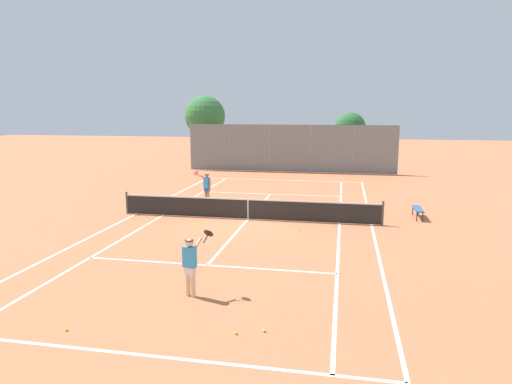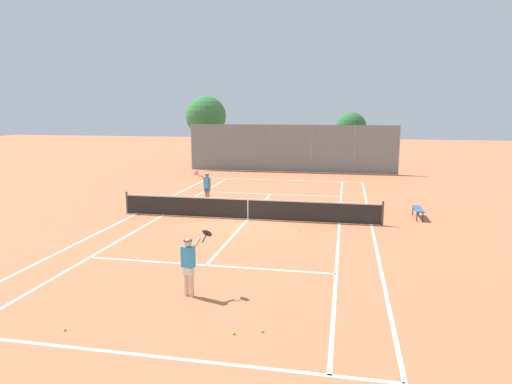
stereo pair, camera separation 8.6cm
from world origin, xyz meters
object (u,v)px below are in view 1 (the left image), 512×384
Objects in this scene: player_near_side at (190,263)px; player_far_left at (207,186)px; loose_tennis_ball_0 at (300,230)px; loose_tennis_ball_4 at (236,333)px; tennis_net at (248,208)px; tree_behind_left at (205,117)px; loose_tennis_ball_1 at (264,331)px; loose_tennis_ball_2 at (203,183)px; loose_tennis_ball_3 at (66,330)px; courtside_bench at (418,209)px; tree_behind_right at (351,129)px.

player_far_left is (-3.20, 11.99, 0.00)m from player_near_side.
loose_tennis_ball_4 is (-0.55, -9.18, 0.00)m from loose_tennis_ball_0.
player_far_left reaches higher than loose_tennis_ball_4.
tree_behind_left reaches higher than tennis_net.
tennis_net reaches higher than loose_tennis_ball_0.
loose_tennis_ball_0 is 8.95m from loose_tennis_ball_1.
loose_tennis_ball_2 is at bearing 111.16° from loose_tennis_ball_1.
player_near_side reaches higher than loose_tennis_ball_4.
loose_tennis_ball_4 is (4.89, -13.85, -0.89)m from player_far_left.
tennis_net is 181.82× the size of loose_tennis_ball_0.
loose_tennis_ball_1 is 1.00× the size of loose_tennis_ball_3.
loose_tennis_ball_2 is (-5.05, 9.22, -0.48)m from tennis_net.
loose_tennis_ball_1 and loose_tennis_ball_3 have the same top height.
tree_behind_left is (-10.63, 21.39, 4.21)m from loose_tennis_ball_0.
loose_tennis_ball_0 is 0.01× the size of tree_behind_left.
player_near_side is 1.00× the size of player_far_left.
loose_tennis_ball_3 is at bearing -114.10° from loose_tennis_ball_0.
tennis_net reaches higher than loose_tennis_ball_1.
tennis_net is 11.42m from loose_tennis_ball_3.
loose_tennis_ball_0 is 24.25m from tree_behind_left.
courtside_bench is at bearing 65.34° from loose_tennis_ball_4.
player_near_side is 3.35m from loose_tennis_ball_3.
loose_tennis_ball_0 is 13.13m from loose_tennis_ball_2.
loose_tennis_ball_1 is 0.01× the size of tree_behind_right.
player_far_left reaches higher than loose_tennis_ball_1.
player_near_side is 18.85m from loose_tennis_ball_2.
player_far_left is 1.18× the size of courtside_bench.
loose_tennis_ball_0 and loose_tennis_ball_4 have the same top height.
loose_tennis_ball_1 is at bearing -76.20° from tennis_net.
player_near_side is 29.65m from tree_behind_right.
player_near_side is at bearing -125.00° from courtside_bench.
loose_tennis_ball_2 is (-7.57, 10.74, 0.00)m from loose_tennis_ball_0.
loose_tennis_ball_4 is 0.04× the size of courtside_bench.
loose_tennis_ball_0 is at bearing 86.60° from loose_tennis_ball_4.
loose_tennis_ball_2 is at bearing -131.19° from tree_behind_right.
player_near_side is at bearing -88.15° from tennis_net.
player_near_side is 2.66m from loose_tennis_ball_4.
player_far_left is 26.88× the size of loose_tennis_ball_1.
tree_behind_left reaches higher than loose_tennis_ball_4.
courtside_bench is at bearing -49.07° from tree_behind_left.
player_far_left is 26.88× the size of loose_tennis_ball_4.
tree_behind_right is (6.57, 31.65, 3.29)m from loose_tennis_ball_3.
loose_tennis_ball_3 is 32.04m from tree_behind_left.
tennis_net is 8.85m from player_near_side.
player_near_side is (0.28, -8.83, 0.42)m from tennis_net.
loose_tennis_ball_1 is at bearing -112.70° from courtside_bench.
tennis_net is 6.76× the size of player_far_left.
loose_tennis_ball_2 is 14.77m from courtside_bench.
courtside_bench reaches higher than loose_tennis_ball_3.
tennis_net is 8.00× the size of courtside_bench.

